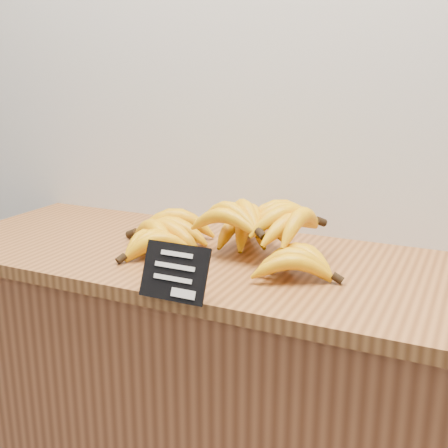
# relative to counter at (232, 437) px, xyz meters

# --- Properties ---
(counter) EXTENTS (1.51, 0.50, 0.90)m
(counter) POSITION_rel_counter_xyz_m (0.00, 0.00, 0.00)
(counter) COLOR brown
(counter) RESTS_ON ground
(counter_top) EXTENTS (1.47, 0.54, 0.03)m
(counter_top) POSITION_rel_counter_xyz_m (0.00, 0.00, 0.47)
(counter_top) COLOR #965C2E
(counter_top) RESTS_ON counter
(chalkboard_sign) EXTENTS (0.13, 0.05, 0.10)m
(chalkboard_sign) POSITION_rel_counter_xyz_m (-0.00, -0.27, 0.53)
(chalkboard_sign) COLOR black
(chalkboard_sign) RESTS_ON counter_top
(banana_pile) EXTENTS (0.56, 0.38, 0.12)m
(banana_pile) POSITION_rel_counter_xyz_m (-0.01, 0.01, 0.53)
(banana_pile) COLOR #E6AA09
(banana_pile) RESTS_ON counter_top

